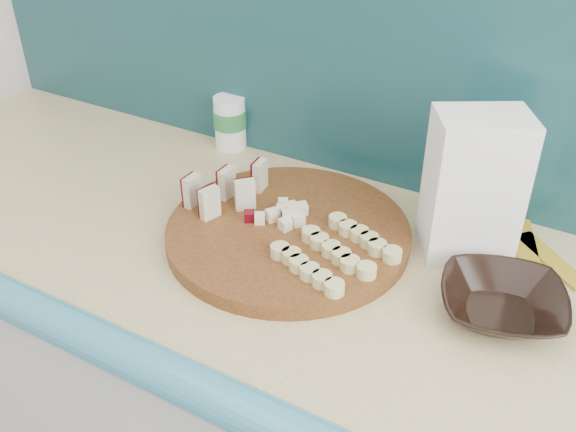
% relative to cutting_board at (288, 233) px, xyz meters
% --- Properties ---
extents(backsplash, '(2.20, 0.02, 0.50)m').
position_rel_cutting_board_xyz_m(backsplash, '(0.23, 0.26, 0.24)').
color(backsplash, teal).
rests_on(backsplash, kitchen_counter).
extents(cutting_board, '(0.51, 0.51, 0.02)m').
position_rel_cutting_board_xyz_m(cutting_board, '(0.00, 0.00, 0.00)').
color(cutting_board, '#4A200F').
rests_on(cutting_board, kitchen_counter).
extents(apple_wedges, '(0.11, 0.16, 0.05)m').
position_rel_cutting_board_xyz_m(apple_wedges, '(-0.13, 0.01, 0.04)').
color(apple_wedges, beige).
rests_on(apple_wedges, cutting_board).
extents(apple_chunks, '(0.07, 0.06, 0.02)m').
position_rel_cutting_board_xyz_m(apple_chunks, '(-0.02, 0.01, 0.02)').
color(apple_chunks, '#F4EBC3').
rests_on(apple_chunks, cutting_board).
extents(banana_slices, '(0.18, 0.18, 0.02)m').
position_rel_cutting_board_xyz_m(banana_slices, '(0.10, -0.04, 0.02)').
color(banana_slices, '#DAD085').
rests_on(banana_slices, cutting_board).
extents(brown_bowl, '(0.22, 0.22, 0.04)m').
position_rel_cutting_board_xyz_m(brown_bowl, '(0.35, -0.01, 0.01)').
color(brown_bowl, black).
rests_on(brown_bowl, kitchen_counter).
extents(flour_bag, '(0.17, 0.15, 0.23)m').
position_rel_cutting_board_xyz_m(flour_bag, '(0.26, 0.12, 0.10)').
color(flour_bag, white).
rests_on(flour_bag, kitchen_counter).
extents(canister, '(0.07, 0.07, 0.11)m').
position_rel_cutting_board_xyz_m(canister, '(-0.27, 0.23, 0.04)').
color(canister, white).
rests_on(canister, kitchen_counter).
extents(banana_peel, '(0.20, 0.17, 0.01)m').
position_rel_cutting_board_xyz_m(banana_peel, '(0.34, 0.16, -0.01)').
color(banana_peel, gold).
rests_on(banana_peel, kitchen_counter).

